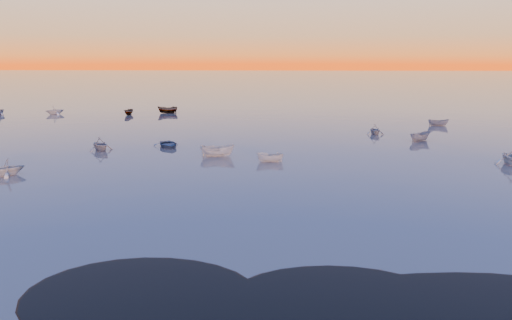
# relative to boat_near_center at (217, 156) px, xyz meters

# --- Properties ---
(ground) EXTENTS (600.00, 600.00, 0.00)m
(ground) POSITION_rel_boat_near_center_xyz_m (3.94, 64.38, 0.00)
(ground) COLOR #685E57
(ground) RESTS_ON ground
(mud_lobes) EXTENTS (140.00, 6.00, 0.07)m
(mud_lobes) POSITION_rel_boat_near_center_xyz_m (3.94, -36.62, 0.01)
(mud_lobes) COLOR black
(mud_lobes) RESTS_ON ground
(moored_fleet) EXTENTS (124.00, 58.00, 1.20)m
(moored_fleet) POSITION_rel_boat_near_center_xyz_m (3.94, 17.38, 0.00)
(moored_fleet) COLOR silver
(moored_fleet) RESTS_ON ground
(boat_near_center) EXTENTS (2.03, 4.17, 1.40)m
(boat_near_center) POSITION_rel_boat_near_center_xyz_m (0.00, 0.00, 0.00)
(boat_near_center) COLOR silver
(boat_near_center) RESTS_ON ground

